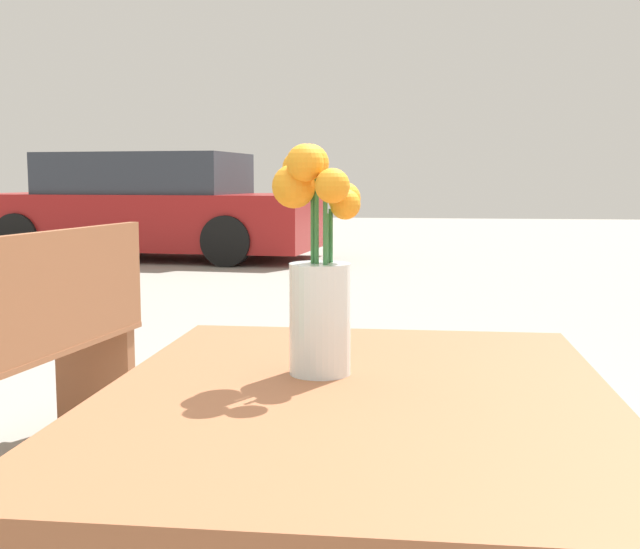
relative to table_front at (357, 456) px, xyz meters
The scene contains 3 objects.
table_front is the anchor object (origin of this frame).
flower_vase 0.28m from the table_front, 127.15° to the left, with size 0.14×0.15×0.36m.
parked_car 9.53m from the table_front, 111.50° to the left, with size 4.53×2.06×1.35m.
Camera 1 is at (0.10, -1.14, 1.02)m, focal length 45.00 mm.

